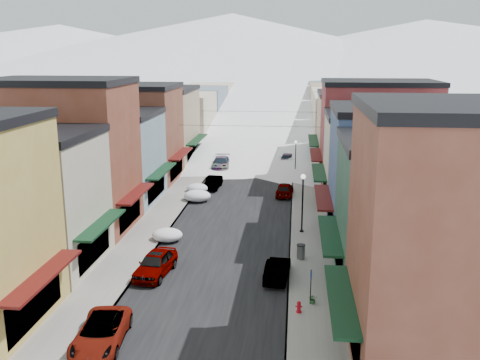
% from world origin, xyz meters
% --- Properties ---
extents(road, '(10.00, 160.00, 0.01)m').
position_xyz_m(road, '(0.00, 60.00, 0.01)').
color(road, black).
rests_on(road, ground).
extents(sidewalk_left, '(3.20, 160.00, 0.15)m').
position_xyz_m(sidewalk_left, '(-6.60, 60.00, 0.07)').
color(sidewalk_left, gray).
rests_on(sidewalk_left, ground).
extents(sidewalk_right, '(3.20, 160.00, 0.15)m').
position_xyz_m(sidewalk_right, '(6.60, 60.00, 0.07)').
color(sidewalk_right, gray).
rests_on(sidewalk_right, ground).
extents(curb_left, '(0.10, 160.00, 0.15)m').
position_xyz_m(curb_left, '(-5.05, 60.00, 0.07)').
color(curb_left, slate).
rests_on(curb_left, ground).
extents(curb_right, '(0.10, 160.00, 0.15)m').
position_xyz_m(curb_right, '(5.05, 60.00, 0.07)').
color(curb_right, slate).
rests_on(curb_right, ground).
extents(bldg_l_cream, '(11.30, 8.20, 9.50)m').
position_xyz_m(bldg_l_cream, '(-13.19, 12.50, 4.76)').
color(bldg_l_cream, '#B4AB91').
rests_on(bldg_l_cream, ground).
extents(bldg_l_brick_near, '(12.30, 8.20, 12.50)m').
position_xyz_m(bldg_l_brick_near, '(-13.69, 20.50, 6.26)').
color(bldg_l_brick_near, brown).
rests_on(bldg_l_brick_near, ground).
extents(bldg_l_grayblue, '(11.30, 9.20, 9.00)m').
position_xyz_m(bldg_l_grayblue, '(-13.19, 29.00, 4.51)').
color(bldg_l_grayblue, gray).
rests_on(bldg_l_grayblue, ground).
extents(bldg_l_brick_far, '(13.30, 9.20, 11.00)m').
position_xyz_m(bldg_l_brick_far, '(-14.19, 38.00, 5.51)').
color(bldg_l_brick_far, brown).
rests_on(bldg_l_brick_far, ground).
extents(bldg_l_tan, '(11.30, 11.20, 10.00)m').
position_xyz_m(bldg_l_tan, '(-13.19, 48.00, 5.01)').
color(bldg_l_tan, '#998264').
rests_on(bldg_l_tan, ground).
extents(bldg_r_green, '(11.30, 9.20, 9.50)m').
position_xyz_m(bldg_r_green, '(13.19, 12.00, 4.76)').
color(bldg_r_green, '#234937').
rests_on(bldg_r_green, ground).
extents(bldg_r_blue, '(11.30, 9.20, 10.50)m').
position_xyz_m(bldg_r_blue, '(13.19, 21.00, 5.26)').
color(bldg_r_blue, '#374F7E').
rests_on(bldg_r_blue, ground).
extents(bldg_r_cream, '(12.30, 9.20, 9.00)m').
position_xyz_m(bldg_r_cream, '(13.69, 30.00, 4.51)').
color(bldg_r_cream, beige).
rests_on(bldg_r_cream, ground).
extents(bldg_r_brick_far, '(13.30, 9.20, 11.50)m').
position_xyz_m(bldg_r_brick_far, '(14.19, 39.00, 5.76)').
color(bldg_r_brick_far, maroon).
rests_on(bldg_r_brick_far, ground).
extents(bldg_r_tan, '(11.30, 11.20, 9.50)m').
position_xyz_m(bldg_r_tan, '(13.19, 49.00, 4.76)').
color(bldg_r_tan, tan).
rests_on(bldg_r_tan, ground).
extents(distant_blocks, '(34.00, 55.00, 8.00)m').
position_xyz_m(distant_blocks, '(0.00, 83.00, 4.00)').
color(distant_blocks, gray).
rests_on(distant_blocks, ground).
extents(mountain_ridge, '(670.00, 340.00, 34.00)m').
position_xyz_m(mountain_ridge, '(-19.47, 277.18, 14.36)').
color(mountain_ridge, silver).
rests_on(mountain_ridge, ground).
extents(overhead_cables, '(16.40, 15.04, 0.04)m').
position_xyz_m(overhead_cables, '(0.00, 47.50, 6.20)').
color(overhead_cables, black).
rests_on(overhead_cables, ground).
extents(car_white_suv, '(2.74, 5.21, 1.40)m').
position_xyz_m(car_white_suv, '(-4.30, 3.00, 0.70)').
color(car_white_suv, silver).
rests_on(car_white_suv, ground).
extents(car_silver_sedan, '(2.41, 4.87, 1.60)m').
position_xyz_m(car_silver_sedan, '(-3.81, 11.88, 0.80)').
color(car_silver_sedan, '#A9ACB1').
rests_on(car_silver_sedan, ground).
extents(car_dark_hatch, '(1.63, 4.09, 1.32)m').
position_xyz_m(car_dark_hatch, '(-3.50, 35.02, 0.66)').
color(car_dark_hatch, black).
rests_on(car_dark_hatch, ground).
extents(car_silver_wagon, '(2.51, 5.54, 1.57)m').
position_xyz_m(car_silver_wagon, '(-3.98, 44.62, 0.79)').
color(car_silver_wagon, '#989B9F').
rests_on(car_silver_wagon, ground).
extents(car_green_sedan, '(1.73, 4.13, 1.33)m').
position_xyz_m(car_green_sedan, '(4.30, 12.06, 0.66)').
color(car_green_sedan, black).
rests_on(car_green_sedan, ground).
extents(car_gray_suv, '(1.91, 4.23, 1.41)m').
position_xyz_m(car_gray_suv, '(4.30, 32.79, 0.71)').
color(car_gray_suv, gray).
rests_on(car_gray_suv, ground).
extents(car_black_sedan, '(2.32, 4.90, 1.38)m').
position_xyz_m(car_black_sedan, '(4.30, 49.19, 0.69)').
color(car_black_sedan, black).
rests_on(car_black_sedan, ground).
extents(car_lane_silver, '(2.25, 4.87, 1.62)m').
position_xyz_m(car_lane_silver, '(-1.92, 61.60, 0.81)').
color(car_lane_silver, '#9B9EA3').
rests_on(car_lane_silver, ground).
extents(car_lane_white, '(2.71, 5.53, 1.51)m').
position_xyz_m(car_lane_white, '(1.36, 63.04, 0.76)').
color(car_lane_white, silver).
rests_on(car_lane_white, ground).
extents(fire_hydrant, '(0.40, 0.30, 0.68)m').
position_xyz_m(fire_hydrant, '(5.70, 7.27, 0.46)').
color(fire_hydrant, red).
rests_on(fire_hydrant, sidewalk_right).
extents(parking_sign, '(0.09, 0.29, 2.15)m').
position_xyz_m(parking_sign, '(6.37, 8.38, 1.41)').
color(parking_sign, black).
rests_on(parking_sign, sidewalk_right).
extents(trash_can, '(0.62, 0.62, 1.05)m').
position_xyz_m(trash_can, '(5.85, 15.37, 0.69)').
color(trash_can, '#5D6063').
rests_on(trash_can, sidewalk_right).
extents(streetlamp_near, '(0.40, 0.40, 4.84)m').
position_xyz_m(streetlamp_near, '(5.96, 21.28, 3.20)').
color(streetlamp_near, black).
rests_on(streetlamp_near, sidewalk_right).
extents(streetlamp_far, '(0.33, 0.33, 3.99)m').
position_xyz_m(streetlamp_far, '(5.34, 42.86, 2.66)').
color(streetlamp_far, black).
rests_on(streetlamp_far, sidewalk_right).
extents(planter_near, '(0.53, 0.47, 0.58)m').
position_xyz_m(planter_near, '(6.52, 8.44, 0.44)').
color(planter_near, '#2A5F2D').
rests_on(planter_near, sidewalk_right).
extents(snow_pile_near, '(2.41, 2.68, 1.02)m').
position_xyz_m(snow_pile_near, '(-4.55, 18.42, 0.49)').
color(snow_pile_near, white).
rests_on(snow_pile_near, ground).
extents(snow_pile_mid, '(2.68, 2.85, 1.13)m').
position_xyz_m(snow_pile_mid, '(-4.28, 29.92, 0.54)').
color(snow_pile_mid, white).
rests_on(snow_pile_mid, ground).
extents(snow_pile_far, '(2.28, 2.61, 0.97)m').
position_xyz_m(snow_pile_far, '(-4.88, 33.24, 0.46)').
color(snow_pile_far, white).
rests_on(snow_pile_far, ground).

